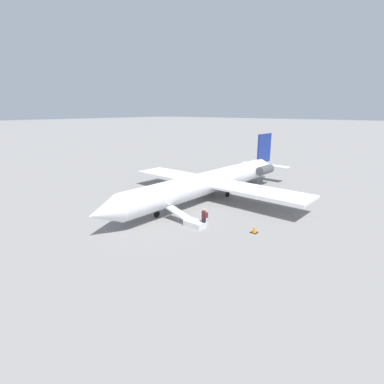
% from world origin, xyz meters
% --- Properties ---
extents(ground_plane, '(600.00, 600.00, 0.00)m').
position_xyz_m(ground_plane, '(0.00, 0.00, 0.00)').
color(ground_plane, gray).
extents(airplane_main, '(29.30, 22.15, 6.49)m').
position_xyz_m(airplane_main, '(-0.90, 0.02, 1.94)').
color(airplane_main, white).
rests_on(airplane_main, ground).
extents(boarding_stairs, '(1.14, 4.04, 1.64)m').
position_xyz_m(boarding_stairs, '(7.08, 3.62, 0.37)').
color(boarding_stairs, silver).
rests_on(boarding_stairs, ground).
extents(passenger, '(0.36, 0.54, 1.74)m').
position_xyz_m(passenger, '(6.88, 4.83, 1.00)').
color(passenger, '#23232D').
rests_on(passenger, ground).
extents(traffic_cone_near_stairs, '(0.53, 0.53, 0.59)m').
position_xyz_m(traffic_cone_near_stairs, '(5.04, 8.57, 0.27)').
color(traffic_cone_near_stairs, black).
rests_on(traffic_cone_near_stairs, ground).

